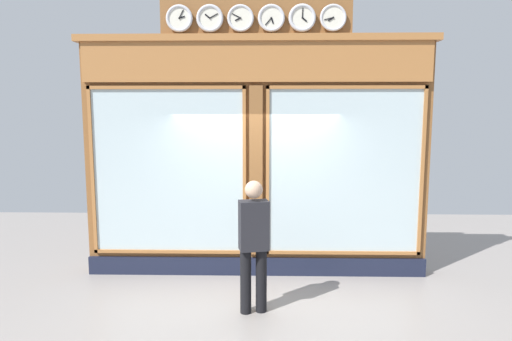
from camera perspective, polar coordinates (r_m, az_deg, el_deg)
The scene contains 2 objects.
shop_facade at distance 6.65m, azimuth 0.02°, elevation 2.06°, with size 5.35×0.42×4.17m.
pedestrian at distance 5.43m, azimuth -0.34°, elevation -9.31°, with size 0.40×0.29×1.69m.
Camera 1 is at (-0.14, 6.49, 2.49)m, focal length 30.22 mm.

